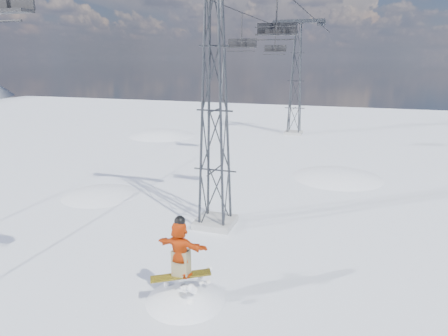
% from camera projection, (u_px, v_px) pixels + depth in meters
% --- Properties ---
extents(ground, '(120.00, 120.00, 0.00)m').
position_uv_depth(ground, '(103.00, 323.00, 12.09)').
color(ground, white).
rests_on(ground, ground).
extents(snow_terrain, '(39.00, 37.00, 22.00)m').
position_uv_depth(snow_terrain, '(206.00, 260.00, 35.53)').
color(snow_terrain, white).
rests_on(snow_terrain, ground).
extents(lift_tower_near, '(5.20, 1.80, 11.43)m').
position_uv_depth(lift_tower_near, '(215.00, 111.00, 17.73)').
color(lift_tower_near, '#999999').
rests_on(lift_tower_near, ground).
extents(lift_tower_far, '(5.20, 1.80, 11.43)m').
position_uv_depth(lift_tower_far, '(296.00, 81.00, 40.64)').
color(lift_tower_far, '#999999').
rests_on(lift_tower_far, ground).
extents(haul_cables, '(4.46, 51.00, 0.06)m').
position_uv_depth(haul_cables, '(271.00, 10.00, 26.84)').
color(haul_cables, black).
rests_on(haul_cables, ground).
extents(lift_chair_mid, '(1.87, 0.54, 2.32)m').
position_uv_depth(lift_chair_mid, '(276.00, 30.00, 18.34)').
color(lift_chair_mid, black).
rests_on(lift_chair_mid, ground).
extents(lift_chair_far, '(2.14, 0.61, 2.65)m').
position_uv_depth(lift_chair_far, '(242.00, 44.00, 28.74)').
color(lift_chair_far, black).
rests_on(lift_chair_far, ground).
extents(lift_chair_extra, '(2.24, 0.64, 2.77)m').
position_uv_depth(lift_chair_extra, '(275.00, 49.00, 40.19)').
color(lift_chair_extra, black).
rests_on(lift_chair_extra, ground).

